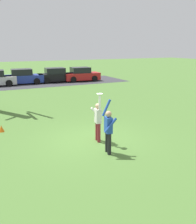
{
  "coord_description": "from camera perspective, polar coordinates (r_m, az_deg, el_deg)",
  "views": [
    {
      "loc": [
        -4.25,
        -8.92,
        3.92
      ],
      "look_at": [
        0.02,
        -0.4,
        1.35
      ],
      "focal_mm": 39.17,
      "sensor_mm": 36.0,
      "label": 1
    }
  ],
  "objects": [
    {
      "name": "parked_car_black",
      "position": [
        28.27,
        -9.75,
        8.39
      ],
      "size": [
        4.23,
        2.28,
        1.59
      ],
      "rotation": [
        0.0,
        0.0,
        -0.08
      ],
      "color": "black",
      "rests_on": "ground_plane"
    },
    {
      "name": "parked_car_blue",
      "position": [
        27.66,
        -17.11,
        7.8
      ],
      "size": [
        4.23,
        2.28,
        1.59
      ],
      "rotation": [
        0.0,
        0.0,
        -0.08
      ],
      "color": "#233893",
      "rests_on": "ground_plane"
    },
    {
      "name": "ground_plane",
      "position": [
        10.63,
        -1.07,
        -6.53
      ],
      "size": [
        120.0,
        120.0,
        0.0
      ],
      "primitive_type": "plane",
      "color": "#4C7533"
    },
    {
      "name": "field_cone_orange",
      "position": [
        12.44,
        -21.62,
        -3.6
      ],
      "size": [
        0.26,
        0.26,
        0.32
      ],
      "primitive_type": "cone",
      "color": "orange",
      "rests_on": "ground_plane"
    },
    {
      "name": "frisbee_disc",
      "position": [
        9.72,
        0.39,
        4.27
      ],
      "size": [
        0.25,
        0.25,
        0.02
      ],
      "primitive_type": "cylinder",
      "color": "white",
      "rests_on": "person_catcher"
    },
    {
      "name": "person_catcher",
      "position": [
        10.2,
        -0.02,
        -1.64
      ],
      "size": [
        0.49,
        0.57,
        2.08
      ],
      "rotation": [
        0.0,
        0.0,
        -1.73
      ],
      "color": "maroon",
      "rests_on": "ground_plane"
    },
    {
      "name": "parked_car_red",
      "position": [
        28.76,
        -3.92,
        8.68
      ],
      "size": [
        4.23,
        2.28,
        1.59
      ],
      "rotation": [
        0.0,
        0.0,
        -0.08
      ],
      "color": "red",
      "rests_on": "ground_plane"
    },
    {
      "name": "person_defender",
      "position": [
        9.05,
        2.43,
        -3.86
      ],
      "size": [
        0.5,
        0.59,
        2.04
      ],
      "rotation": [
        0.0,
        0.0,
        1.41
      ],
      "color": "black",
      "rests_on": "ground_plane"
    },
    {
      "name": "parking_strip",
      "position": [
        27.46,
        -16.46,
        6.28
      ],
      "size": [
        22.44,
        6.4,
        0.01
      ],
      "primitive_type": "cube",
      "color": "#38383D",
      "rests_on": "ground_plane"
    }
  ]
}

